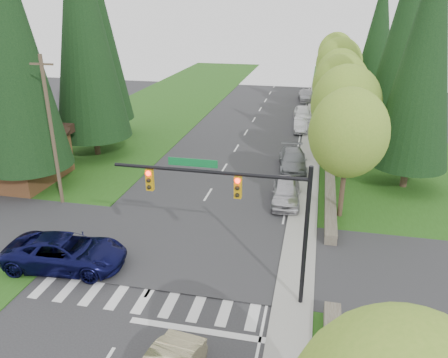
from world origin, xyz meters
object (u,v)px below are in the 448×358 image
(parked_car_b, at_px, (293,160))
(parked_car_e, at_px, (306,95))
(suv_navy, at_px, (66,252))
(parked_car_a, at_px, (286,192))
(parked_car_d, at_px, (303,113))
(parked_car_c, at_px, (300,125))

(parked_car_b, xyz_separation_m, parked_car_e, (-0.04, 27.53, -0.04))
(suv_navy, height_order, parked_car_a, suv_navy)
(parked_car_d, distance_m, parked_car_e, 11.10)
(parked_car_a, xyz_separation_m, parked_car_c, (0.00, 18.33, -0.15))
(suv_navy, relative_size, parked_car_a, 1.31)
(parked_car_b, distance_m, parked_car_c, 11.64)
(suv_navy, bearing_deg, parked_car_d, -22.63)
(parked_car_b, distance_m, parked_car_d, 16.43)
(parked_car_b, relative_size, parked_car_d, 1.12)
(suv_navy, distance_m, parked_car_d, 35.05)
(parked_car_b, bearing_deg, parked_car_a, -96.34)
(suv_navy, height_order, parked_car_b, suv_navy)
(parked_car_b, relative_size, parked_car_e, 1.06)
(parked_car_a, height_order, parked_car_b, parked_car_a)
(parked_car_a, relative_size, parked_car_e, 0.94)
(suv_navy, xyz_separation_m, parked_car_d, (10.55, 33.43, -0.05))
(parked_car_a, relative_size, parked_car_b, 0.88)
(suv_navy, relative_size, parked_car_d, 1.30)
(parked_car_a, height_order, parked_car_e, parked_car_a)
(parked_car_c, xyz_separation_m, parked_car_e, (-0.04, 15.89, 0.08))
(parked_car_d, bearing_deg, parked_car_e, 84.63)
(parked_car_b, xyz_separation_m, parked_car_d, (0.00, 16.43, 0.04))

